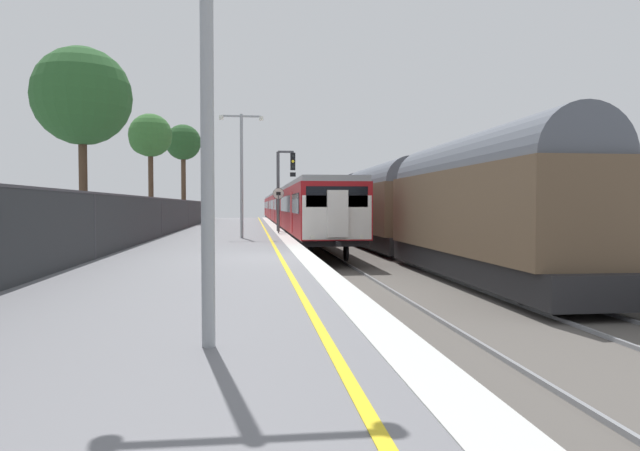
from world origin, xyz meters
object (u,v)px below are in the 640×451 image
Objects in this scene: signal_gantry at (283,181)px; platform_lamp_mid at (242,165)px; platform_lamp_near at (207,67)px; background_tree_left at (149,137)px; speed_limit_sign at (278,204)px; commuter_train_at_platform at (287,208)px; background_tree_right at (80,99)px; freight_train_adjacent_track at (359,204)px; background_tree_centre at (183,144)px.

signal_gantry is 7.04m from platform_lamp_mid.
background_tree_left is (-6.47, 34.26, 3.23)m from platform_lamp_near.
commuter_train_at_platform is at bearing 85.35° from speed_limit_sign.
background_tree_left is (-8.33, 9.76, 4.57)m from speed_limit_sign.
platform_lamp_mid is at bearing -108.64° from signal_gantry.
background_tree_left is at bearing -128.19° from commuter_train_at_platform.
platform_lamp_mid reaches higher than speed_limit_sign.
commuter_train_at_platform is at bearing 70.29° from background_tree_right.
signal_gantry is 11.75m from background_tree_left.
platform_lamp_mid reaches higher than platform_lamp_near.
freight_train_adjacent_track is 7.83m from signal_gantry.
background_tree_right reaches higher than freight_train_adjacent_track.
background_tree_right is (-8.77, -8.41, 2.94)m from signal_gantry.
speed_limit_sign is 13.62m from background_tree_left.
background_tree_centre is (-5.16, 22.24, 3.21)m from platform_lamp_mid.
freight_train_adjacent_track is (4.00, -14.69, 0.30)m from commuter_train_at_platform.
signal_gantry is at bearing 71.36° from platform_lamp_mid.
background_tree_left reaches higher than platform_lamp_near.
background_tree_centre is at bearing -152.79° from commuter_train_at_platform.
platform_lamp_mid reaches higher than commuter_train_at_platform.
commuter_train_at_platform is at bearing 105.25° from freight_train_adjacent_track.
platform_lamp_mid reaches higher than freight_train_adjacent_track.
platform_lamp_near is at bearing -79.31° from background_tree_left.
background_tree_right reaches higher than signal_gantry.
background_tree_centre reaches higher than platform_lamp_near.
freight_train_adjacent_track is 17.12m from background_tree_centre.
platform_lamp_near is 0.59× the size of background_tree_centre.
platform_lamp_mid is at bearing 90.00° from platform_lamp_near.
platform_lamp_near is (-1.86, -24.51, 1.35)m from speed_limit_sign.
platform_lamp_near reaches higher than commuter_train_at_platform.
background_tree_right is at bearing -93.24° from background_tree_centre.
signal_gantry is 1.92× the size of speed_limit_sign.
freight_train_adjacent_track is at bearing -74.75° from commuter_train_at_platform.
speed_limit_sign is at bearing -94.65° from commuter_train_at_platform.
freight_train_adjacent_track is at bearing 44.23° from background_tree_right.
freight_train_adjacent_track reaches higher than speed_limit_sign.
signal_gantry reaches higher than freight_train_adjacent_track.
commuter_train_at_platform is 7.94× the size of background_tree_right.
freight_train_adjacent_track reaches higher than commuter_train_at_platform.
background_tree_centre is at bearing 103.08° from platform_lamp_mid.
speed_limit_sign is (-0.39, -2.56, -1.36)m from signal_gantry.
platform_lamp_near reaches higher than speed_limit_sign.
speed_limit_sign is at bearing 34.91° from background_tree_right.
platform_lamp_near is at bearing -70.73° from background_tree_right.
commuter_train_at_platform is 20.25m from signal_gantry.
signal_gantry is 0.60× the size of background_tree_left.
background_tree_right is at bearing -165.00° from platform_lamp_mid.
platform_lamp_mid is at bearing -97.87° from commuter_train_at_platform.
platform_lamp_near is 19.98m from background_tree_right.
platform_lamp_near is 20.41m from platform_lamp_mid.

